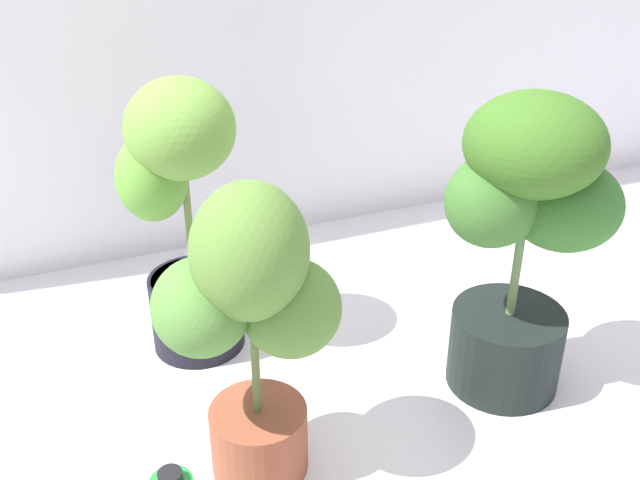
# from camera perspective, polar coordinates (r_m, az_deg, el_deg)

# --- Properties ---
(ground_plane) EXTENTS (8.00, 8.00, 0.00)m
(ground_plane) POSITION_cam_1_polar(r_m,az_deg,el_deg) (1.83, 3.68, -11.27)
(ground_plane) COLOR silver
(ground_plane) RESTS_ON ground
(potted_plant_front_left) EXTENTS (0.40, 0.31, 0.65)m
(potted_plant_front_left) POSITION_cam_1_polar(r_m,az_deg,el_deg) (1.40, -5.33, -5.54)
(potted_plant_front_left) COLOR brown
(potted_plant_front_left) RESTS_ON ground
(potted_plant_front_right) EXTENTS (0.44, 0.38, 0.72)m
(potted_plant_front_right) POSITION_cam_1_polar(r_m,az_deg,el_deg) (1.68, 15.48, 1.01)
(potted_plant_front_right) COLOR black
(potted_plant_front_right) RESTS_ON ground
(potted_plant_back_left) EXTENTS (0.30, 0.28, 0.71)m
(potted_plant_back_left) POSITION_cam_1_polar(r_m,az_deg,el_deg) (1.80, -10.57, 2.59)
(potted_plant_back_left) COLOR black
(potted_plant_back_left) RESTS_ON ground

